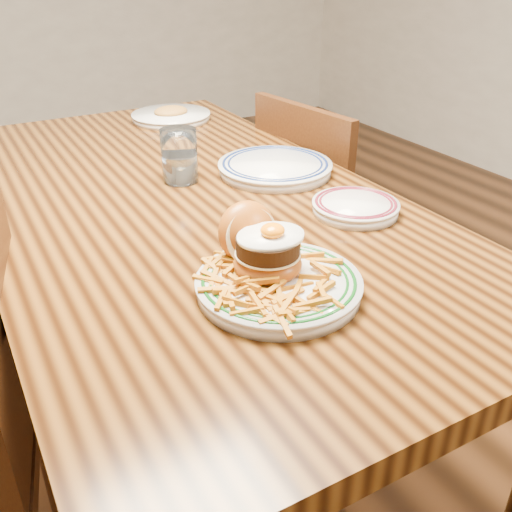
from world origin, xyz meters
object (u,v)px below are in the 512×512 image
side_plate (355,206)px  main_plate (273,270)px  table (185,231)px  chair_right (325,225)px

side_plate → main_plate: bearing=-144.9°
main_plate → table: bearing=84.2°
chair_right → table: bearing=12.8°
table → side_plate: size_ratio=8.82×
main_plate → side_plate: size_ratio=1.53×
chair_right → side_plate: 0.63m
chair_right → side_plate: (-0.28, -0.48, 0.31)m
main_plate → side_plate: main_plate is taller
chair_right → main_plate: bearing=40.2°
table → chair_right: (0.56, 0.21, -0.20)m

